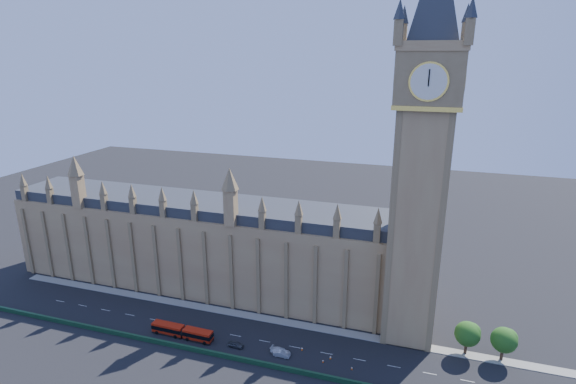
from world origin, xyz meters
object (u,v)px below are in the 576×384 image
(car_silver, at_px, (282,354))
(car_grey, at_px, (236,345))
(car_white, at_px, (281,351))
(red_bus, at_px, (182,332))

(car_silver, bearing_deg, car_grey, 90.98)
(car_silver, relative_size, car_white, 0.79)
(car_white, bearing_deg, red_bus, 98.70)
(red_bus, relative_size, car_silver, 4.18)
(red_bus, xyz_separation_m, car_silver, (26.74, 0.16, -0.84))
(car_white, bearing_deg, car_silver, -142.10)
(red_bus, distance_m, car_silver, 26.75)
(car_grey, height_order, car_silver, car_grey)
(car_silver, xyz_separation_m, car_white, (-0.50, 0.82, 0.08))
(car_white, bearing_deg, car_grey, 100.41)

